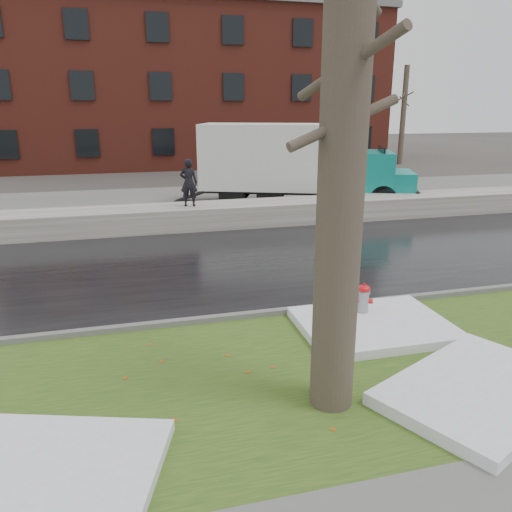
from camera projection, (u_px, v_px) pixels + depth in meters
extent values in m
plane|color=#47423D|center=(297.00, 338.00, 8.67)|extent=(120.00, 120.00, 0.00)
cube|color=#2A4B19|center=(324.00, 373.00, 7.51)|extent=(60.00, 4.50, 0.04)
cube|color=black|center=(239.00, 262.00, 12.83)|extent=(60.00, 7.00, 0.03)
cube|color=slate|center=(193.00, 203.00, 20.70)|extent=(60.00, 9.00, 0.03)
cube|color=slate|center=(279.00, 312.00, 9.58)|extent=(60.00, 0.15, 0.14)
cube|color=beige|center=(210.00, 216.00, 16.62)|extent=(60.00, 1.60, 0.75)
cube|color=maroon|center=(185.00, 90.00, 35.49)|extent=(26.00, 12.00, 10.00)
cylinder|color=brown|center=(63.00, 117.00, 30.33)|extent=(0.36, 0.36, 6.50)
cylinder|color=brown|center=(61.00, 101.00, 30.05)|extent=(0.84, 1.62, 0.73)
cylinder|color=brown|center=(60.00, 85.00, 29.80)|extent=(1.08, 1.26, 0.66)
cylinder|color=brown|center=(62.00, 111.00, 30.23)|extent=(1.40, 0.61, 0.63)
cylinder|color=brown|center=(403.00, 116.00, 33.88)|extent=(0.36, 0.36, 6.50)
cylinder|color=brown|center=(404.00, 101.00, 33.61)|extent=(0.84, 1.62, 0.73)
cylinder|color=brown|center=(406.00, 87.00, 33.35)|extent=(1.08, 1.26, 0.66)
cylinder|color=brown|center=(404.00, 110.00, 33.78)|extent=(1.40, 0.61, 0.63)
cylinder|color=gray|center=(363.00, 304.00, 9.24)|extent=(0.25, 0.25, 0.62)
ellipsoid|color=red|center=(364.00, 289.00, 9.15)|extent=(0.29, 0.29, 0.14)
cylinder|color=red|center=(364.00, 285.00, 9.13)|extent=(0.05, 0.05, 0.04)
cylinder|color=red|center=(356.00, 301.00, 9.22)|extent=(0.11, 0.12, 0.10)
cylinder|color=red|center=(370.00, 301.00, 9.22)|extent=(0.11, 0.12, 0.10)
cylinder|color=gray|center=(362.00, 299.00, 9.34)|extent=(0.14, 0.12, 0.12)
cylinder|color=brown|center=(344.00, 131.00, 5.73)|extent=(0.65, 0.65, 7.10)
cylinder|color=brown|center=(347.00, 66.00, 5.52)|extent=(0.59, 1.73, 0.74)
cylinder|color=brown|center=(344.00, 122.00, 5.70)|extent=(1.47, 0.39, 0.63)
cube|color=black|center=(295.00, 191.00, 20.12)|extent=(7.27, 3.63, 0.20)
cube|color=silver|center=(265.00, 156.00, 19.87)|extent=(5.54, 4.03, 2.52)
cube|color=#0D7D75|center=(363.00, 172.00, 19.59)|extent=(2.82, 2.87, 1.58)
cube|color=#0D7D75|center=(398.00, 182.00, 19.54)|extent=(1.80, 2.32, 0.84)
cube|color=black|center=(381.00, 158.00, 19.35)|extent=(0.76, 1.76, 0.84)
cube|color=black|center=(192.00, 196.00, 20.70)|extent=(1.90, 1.63, 0.63)
cylinder|color=black|center=(383.00, 199.00, 18.83)|extent=(1.06, 0.64, 1.02)
cylinder|color=black|center=(377.00, 191.00, 20.69)|extent=(1.06, 0.64, 1.02)
cylinder|color=black|center=(270.00, 197.00, 19.33)|extent=(1.06, 0.64, 1.02)
cylinder|color=black|center=(274.00, 189.00, 21.19)|extent=(1.06, 0.64, 1.02)
cylinder|color=black|center=(232.00, 196.00, 19.50)|extent=(1.06, 0.64, 1.02)
cylinder|color=black|center=(239.00, 188.00, 21.36)|extent=(1.06, 0.64, 1.02)
imported|color=black|center=(189.00, 183.00, 16.03)|extent=(0.64, 0.51, 1.53)
cube|color=white|center=(374.00, 325.00, 8.89)|extent=(2.62, 2.03, 0.16)
cube|color=white|center=(59.00, 466.00, 5.44)|extent=(2.59, 2.20, 0.14)
cube|color=white|center=(479.00, 390.00, 6.86)|extent=(3.30, 2.82, 0.18)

